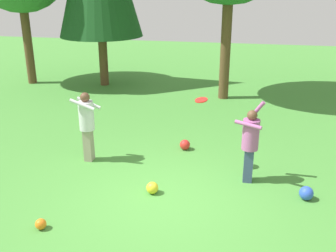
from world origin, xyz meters
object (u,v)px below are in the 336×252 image
object	(u,v)px
person_catcher	(87,121)
ball_red	(185,145)
person_thrower	(250,140)
ball_yellow	(152,188)
ball_blue	(306,193)
ball_orange	(41,224)
frisbee	(201,100)

from	to	relation	value
person_catcher	ball_red	bearing A→B (deg)	24.34
person_thrower	ball_red	distance (m)	2.19
person_thrower	person_catcher	distance (m)	3.65
ball_red	person_thrower	bearing A→B (deg)	-40.87
person_catcher	ball_red	distance (m)	2.49
ball_yellow	ball_blue	world-z (taller)	ball_blue
ball_yellow	person_catcher	bearing A→B (deg)	146.41
person_catcher	ball_yellow	size ratio (longest dim) A/B	6.78
ball_orange	person_thrower	bearing A→B (deg)	35.19
person_catcher	frisbee	world-z (taller)	person_catcher
person_catcher	ball_blue	world-z (taller)	person_catcher
frisbee	ball_orange	xyz separation A→B (m)	(-2.36, -2.79, -1.50)
frisbee	ball_blue	size ratio (longest dim) A/B	1.41
ball_orange	ball_red	xyz separation A→B (m)	(1.88, 3.75, 0.03)
person_thrower	ball_yellow	bearing A→B (deg)	45.68
person_thrower	ball_orange	distance (m)	4.27
person_thrower	ball_yellow	world-z (taller)	person_thrower
person_thrower	ball_red	bearing A→B (deg)	-21.11
person_catcher	ball_red	world-z (taller)	person_catcher
person_catcher	ball_yellow	distance (m)	2.32
person_thrower	ball_orange	world-z (taller)	person_thrower
person_catcher	ball_blue	bearing A→B (deg)	-11.77
ball_yellow	ball_orange	bearing A→B (deg)	-136.18
ball_orange	ball_red	distance (m)	4.19
ball_yellow	ball_red	world-z (taller)	ball_red
ball_blue	person_thrower	bearing A→B (deg)	154.32
ball_blue	frisbee	bearing A→B (deg)	157.14
person_thrower	ball_yellow	xyz separation A→B (m)	(-1.84, -0.89, -0.81)
person_catcher	frisbee	distance (m)	2.65
frisbee	ball_yellow	xyz separation A→B (m)	(-0.78, -1.28, -1.48)
ball_yellow	ball_blue	bearing A→B (deg)	6.89
frisbee	ball_yellow	size ratio (longest dim) A/B	1.57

